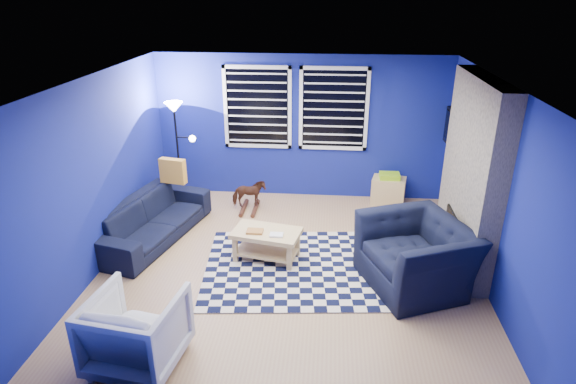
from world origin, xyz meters
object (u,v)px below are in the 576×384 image
(sofa, at_px, (152,219))
(floor_lamp, at_px, (176,122))
(armchair_bent, at_px, (137,331))
(tv, at_px, (453,131))
(coffee_table, at_px, (266,239))
(rocking_horse, at_px, (249,194))
(cabinet, at_px, (388,190))
(armchair_big, at_px, (416,255))

(sofa, relative_size, floor_lamp, 1.20)
(armchair_bent, xyz_separation_m, floor_lamp, (-0.69, 3.85, 1.07))
(tv, distance_m, coffee_table, 3.48)
(rocking_horse, height_order, cabinet, cabinet)
(armchair_big, bearing_deg, cabinet, 159.04)
(armchair_bent, height_order, cabinet, armchair_bent)
(tv, distance_m, armchair_bent, 5.53)
(sofa, xyz_separation_m, armchair_big, (3.72, -0.89, 0.11))
(armchair_bent, xyz_separation_m, rocking_horse, (0.51, 3.67, -0.09))
(coffee_table, bearing_deg, armchair_big, -12.55)
(rocking_horse, bearing_deg, coffee_table, 179.75)
(armchair_big, distance_m, armchair_bent, 3.39)
(tv, xyz_separation_m, cabinet, (-0.90, 0.25, -1.15))
(armchair_big, relative_size, cabinet, 2.08)
(tv, bearing_deg, coffee_table, -146.75)
(armchair_big, relative_size, armchair_bent, 1.49)
(tv, bearing_deg, cabinet, 164.43)
(sofa, bearing_deg, tv, -59.45)
(armchair_big, height_order, floor_lamp, floor_lamp)
(armchair_bent, xyz_separation_m, coffee_table, (1.01, 2.11, -0.08))
(sofa, relative_size, coffee_table, 2.16)
(armchair_big, distance_m, floor_lamp, 4.37)
(armchair_bent, height_order, rocking_horse, armchair_bent)
(armchair_bent, bearing_deg, rocking_horse, -89.69)
(armchair_big, bearing_deg, armchair_bent, -83.04)
(tv, relative_size, armchair_bent, 1.15)
(rocking_horse, xyz_separation_m, coffee_table, (0.50, -1.56, 0.01))
(tv, bearing_deg, armchair_big, -110.12)
(armchair_bent, bearing_deg, floor_lamp, -71.63)
(tv, height_order, armchair_big, tv)
(cabinet, bearing_deg, sofa, -144.33)
(sofa, relative_size, rocking_horse, 3.91)
(armchair_bent, relative_size, rocking_horse, 1.58)
(tv, bearing_deg, sofa, -163.36)
(rocking_horse, bearing_deg, tv, -103.63)
(rocking_horse, relative_size, floor_lamp, 0.31)
(sofa, distance_m, coffee_table, 1.84)
(floor_lamp, bearing_deg, rocking_horse, -8.38)
(tv, distance_m, rocking_horse, 3.45)
(cabinet, bearing_deg, rocking_horse, -156.17)
(tv, xyz_separation_m, floor_lamp, (-4.46, -0.07, 0.06))
(armchair_big, relative_size, floor_lamp, 0.73)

